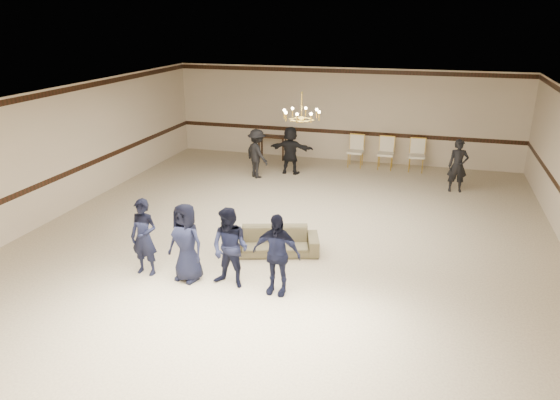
{
  "coord_description": "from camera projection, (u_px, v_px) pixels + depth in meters",
  "views": [
    {
      "loc": [
        2.91,
        -10.77,
        4.89
      ],
      "look_at": [
        -0.09,
        -0.5,
        1.05
      ],
      "focal_mm": 33.32,
      "sensor_mm": 36.0,
      "label": 1
    }
  ],
  "objects": [
    {
      "name": "boy_d",
      "position": [
        276.0,
        254.0,
        9.42
      ],
      "size": [
        0.93,
        0.43,
        1.56
      ],
      "primitive_type": "imported",
      "rotation": [
        0.0,
        0.0,
        -0.05
      ],
      "color": "black",
      "rests_on": "floor"
    },
    {
      "name": "console_table",
      "position": [
        272.0,
        147.0,
        18.48
      ],
      "size": [
        1.01,
        0.45,
        0.84
      ],
      "primitive_type": "cube",
      "rotation": [
        0.0,
        0.0,
        -0.03
      ],
      "color": "black",
      "rests_on": "floor"
    },
    {
      "name": "banquet_chair_mid",
      "position": [
        386.0,
        154.0,
        17.21
      ],
      "size": [
        0.52,
        0.52,
        1.05
      ],
      "primitive_type": null,
      "rotation": [
        0.0,
        0.0,
        -0.02
      ],
      "color": "#F2E9CB",
      "rests_on": "floor"
    },
    {
      "name": "boy_c",
      "position": [
        230.0,
        248.0,
        9.66
      ],
      "size": [
        0.84,
        0.7,
        1.56
      ],
      "primitive_type": "imported",
      "rotation": [
        0.0,
        0.0,
        -0.15
      ],
      "color": "black",
      "rests_on": "floor"
    },
    {
      "name": "settee",
      "position": [
        275.0,
        241.0,
        11.19
      ],
      "size": [
        2.01,
        1.25,
        0.55
      ],
      "primitive_type": "imported",
      "rotation": [
        0.0,
        0.0,
        0.3
      ],
      "color": "#6B6447",
      "rests_on": "floor"
    },
    {
      "name": "room",
      "position": [
        290.0,
        170.0,
        11.61
      ],
      "size": [
        12.01,
        14.01,
        3.21
      ],
      "color": "beige",
      "rests_on": "ground"
    },
    {
      "name": "adult_mid",
      "position": [
        291.0,
        150.0,
        16.63
      ],
      "size": [
        1.44,
        0.5,
        1.54
      ],
      "primitive_type": "imported",
      "rotation": [
        0.0,
        0.0,
        3.11
      ],
      "color": "black",
      "rests_on": "floor"
    },
    {
      "name": "adult_right",
      "position": [
        458.0,
        166.0,
        14.93
      ],
      "size": [
        0.61,
        0.44,
        1.54
      ],
      "primitive_type": "imported",
      "rotation": [
        0.0,
        0.0,
        0.13
      ],
      "color": "black",
      "rests_on": "floor"
    },
    {
      "name": "chair_rail",
      "position": [
        342.0,
        132.0,
        18.12
      ],
      "size": [
        12.0,
        0.02,
        0.14
      ],
      "primitive_type": "cube",
      "color": "black",
      "rests_on": "wall_back"
    },
    {
      "name": "boy_a",
      "position": [
        144.0,
        237.0,
        10.14
      ],
      "size": [
        0.59,
        0.4,
        1.56
      ],
      "primitive_type": "imported",
      "rotation": [
        0.0,
        0.0,
        -0.06
      ],
      "color": "black",
      "rests_on": "floor"
    },
    {
      "name": "banquet_chair_left",
      "position": [
        356.0,
        151.0,
        17.47
      ],
      "size": [
        0.55,
        0.55,
        1.05
      ],
      "primitive_type": null,
      "rotation": [
        0.0,
        0.0,
        -0.07
      ],
      "color": "#F2E9CB",
      "rests_on": "floor"
    },
    {
      "name": "adult_left",
      "position": [
        257.0,
        154.0,
        16.24
      ],
      "size": [
        1.14,
        1.07,
        1.54
      ],
      "primitive_type": "imported",
      "rotation": [
        0.0,
        0.0,
        2.48
      ],
      "color": "black",
      "rests_on": "floor"
    },
    {
      "name": "boy_b",
      "position": [
        186.0,
        243.0,
        9.9
      ],
      "size": [
        0.86,
        0.66,
        1.56
      ],
      "primitive_type": "imported",
      "rotation": [
        0.0,
        0.0,
        -0.23
      ],
      "color": "black",
      "rests_on": "floor"
    },
    {
      "name": "banquet_chair_right",
      "position": [
        417.0,
        156.0,
        16.95
      ],
      "size": [
        0.54,
        0.54,
        1.05
      ],
      "primitive_type": null,
      "rotation": [
        0.0,
        0.0,
        0.07
      ],
      "color": "#F2E9CB",
      "rests_on": "floor"
    },
    {
      "name": "chandelier",
      "position": [
        302.0,
        106.0,
        12.08
      ],
      "size": [
        0.94,
        0.94,
        0.89
      ],
      "primitive_type": null,
      "color": "gold",
      "rests_on": "ceiling"
    },
    {
      "name": "crown_molding",
      "position": [
        345.0,
        71.0,
        17.42
      ],
      "size": [
        12.0,
        0.02,
        0.14
      ],
      "primitive_type": "cube",
      "color": "black",
      "rests_on": "wall_back"
    }
  ]
}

